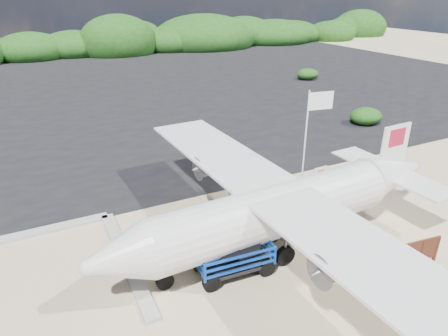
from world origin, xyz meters
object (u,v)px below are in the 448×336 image
at_px(crew_a, 233,208).
at_px(aircraft_large, 267,101).
at_px(baggage_cart, 233,272).
at_px(flagpole, 299,212).
at_px(crew_b, 259,188).
at_px(signboard, 416,270).

height_order(crew_a, aircraft_large, aircraft_large).
height_order(baggage_cart, flagpole, flagpole).
bearing_deg(flagpole, crew_b, 132.84).
bearing_deg(crew_a, aircraft_large, -108.34).
height_order(baggage_cart, crew_a, crew_a).
relative_size(baggage_cart, crew_b, 1.66).
height_order(baggage_cart, crew_b, crew_b).
bearing_deg(signboard, baggage_cart, 161.43).
relative_size(crew_b, aircraft_large, 0.10).
xyz_separation_m(signboard, aircraft_large, (7.87, 22.85, 0.00)).
bearing_deg(flagpole, signboard, -75.71).
relative_size(signboard, aircraft_large, 0.09).
xyz_separation_m(signboard, crew_b, (-2.69, 6.79, 0.89)).
distance_m(crew_a, aircraft_large, 21.13).
xyz_separation_m(crew_b, aircraft_large, (10.56, 16.06, -0.89)).
distance_m(baggage_cart, crew_a, 3.36).
xyz_separation_m(baggage_cart, signboard, (6.11, -2.92, 0.00)).
height_order(baggage_cart, signboard, baggage_cart).
distance_m(baggage_cart, signboard, 6.77).
height_order(signboard, crew_b, crew_b).
xyz_separation_m(crew_a, crew_b, (1.89, 0.99, 0.06)).
distance_m(baggage_cart, flagpole, 5.34).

